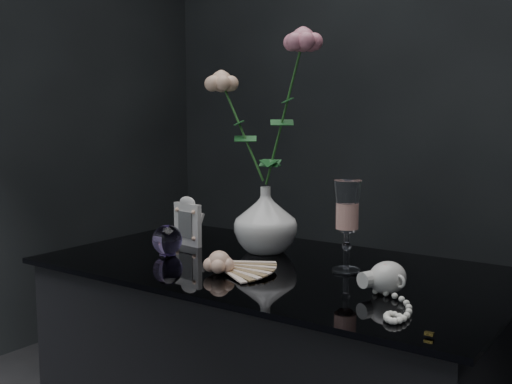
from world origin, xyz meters
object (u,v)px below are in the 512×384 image
Objects in this scene: picture_frame at (188,221)px; loose_rose at (219,262)px; vase at (265,220)px; paperweight at (167,240)px; pearl_jar at (388,276)px; wine_glass at (347,226)px.

picture_frame is 0.31m from loose_rose.
loose_rose is (0.25, -0.18, -0.04)m from picture_frame.
vase is 0.25m from paperweight.
wine_glass is at bearing 165.34° from pearl_jar.
wine_glass is at bearing 6.57° from picture_frame.
pearl_jar is (0.35, 0.07, 0.01)m from loose_rose.
vase reaches higher than pearl_jar.
pearl_jar is at bearing -21.95° from vase.
picture_frame reaches higher than loose_rose.
paperweight is (-0.43, -0.10, -0.06)m from wine_glass.
picture_frame is at bearing 130.55° from loose_rose.
paperweight reaches higher than pearl_jar.
wine_glass reaches higher than pearl_jar.
loose_rose is 0.36m from pearl_jar.
vase reaches higher than paperweight.
wine_glass is at bearing 25.11° from loose_rose.
paperweight is 0.32× the size of pearl_jar.
picture_frame is at bearing 179.17° from wine_glass.
wine_glass is at bearing 13.61° from paperweight.
wine_glass is at bearing -12.52° from vase.
picture_frame is 0.57× the size of pearl_jar.
pearl_jar reaches higher than loose_rose.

